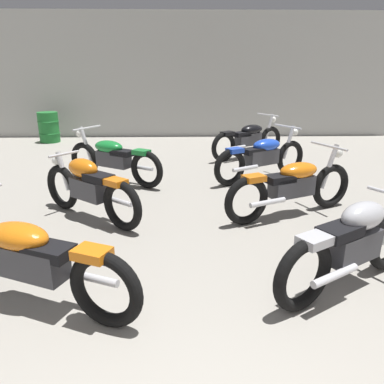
# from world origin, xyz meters

# --- Properties ---
(back_wall) EXTENTS (12.89, 0.24, 3.60)m
(back_wall) POSITION_xyz_m (0.00, 11.40, 1.80)
(back_wall) COLOR #B2B2AD
(back_wall) RESTS_ON ground
(motorcycle_left_row_1) EXTENTS (2.04, 1.04, 0.97)m
(motorcycle_left_row_1) POSITION_xyz_m (-1.43, 2.64, 0.45)
(motorcycle_left_row_1) COLOR black
(motorcycle_left_row_1) RESTS_ON ground
(motorcycle_left_row_2) EXTENTS (1.60, 1.32, 0.88)m
(motorcycle_left_row_2) POSITION_xyz_m (-1.40, 4.65, 0.46)
(motorcycle_left_row_2) COLOR black
(motorcycle_left_row_2) RESTS_ON ground
(motorcycle_left_row_3) EXTENTS (1.90, 1.24, 0.97)m
(motorcycle_left_row_3) POSITION_xyz_m (-1.38, 6.43, 0.45)
(motorcycle_left_row_3) COLOR black
(motorcycle_left_row_3) RESTS_ON ground
(motorcycle_right_row_1) EXTENTS (1.74, 1.11, 0.88)m
(motorcycle_right_row_1) POSITION_xyz_m (1.47, 2.85, 0.46)
(motorcycle_right_row_1) COLOR black
(motorcycle_right_row_1) RESTS_ON ground
(motorcycle_right_row_2) EXTENTS (2.03, 1.06, 0.97)m
(motorcycle_right_row_2) POSITION_xyz_m (1.43, 4.69, 0.45)
(motorcycle_right_row_2) COLOR black
(motorcycle_right_row_2) RESTS_ON ground
(motorcycle_right_row_3) EXTENTS (1.93, 1.21, 0.97)m
(motorcycle_right_row_3) POSITION_xyz_m (1.39, 6.51, 0.45)
(motorcycle_right_row_3) COLOR black
(motorcycle_right_row_3) RESTS_ON ground
(motorcycle_right_row_4) EXTENTS (1.86, 1.30, 0.97)m
(motorcycle_right_row_4) POSITION_xyz_m (1.45, 8.36, 0.45)
(motorcycle_right_row_4) COLOR black
(motorcycle_right_row_4) RESTS_ON ground
(oil_drum) EXTENTS (0.59, 0.59, 0.85)m
(oil_drum) POSITION_xyz_m (-3.92, 10.45, 0.43)
(oil_drum) COLOR #1E722D
(oil_drum) RESTS_ON ground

